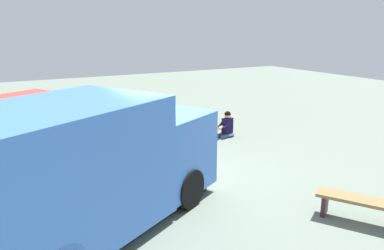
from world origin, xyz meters
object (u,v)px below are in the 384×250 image
(planter_flowering_far, at_px, (18,137))
(plaza_bench, at_px, (360,204))
(person_customer, at_px, (227,127))
(planter_flowering_near, at_px, (124,122))
(food_truck, at_px, (82,173))

(planter_flowering_far, bearing_deg, plaza_bench, 33.59)
(person_customer, distance_m, plaza_bench, 5.84)
(person_customer, relative_size, planter_flowering_near, 0.86)
(food_truck, bearing_deg, plaza_bench, 65.45)
(food_truck, relative_size, planter_flowering_near, 5.69)
(planter_flowering_near, distance_m, plaza_bench, 7.42)
(planter_flowering_near, relative_size, planter_flowering_far, 1.45)
(person_customer, xyz_separation_m, planter_flowering_far, (-1.80, -6.02, 0.04))
(food_truck, height_order, plaza_bench, food_truck)
(food_truck, relative_size, person_customer, 6.65)
(food_truck, relative_size, planter_flowering_far, 8.25)
(planter_flowering_near, bearing_deg, person_customer, 65.11)
(food_truck, xyz_separation_m, planter_flowering_near, (-5.12, 2.43, -0.58))
(food_truck, distance_m, planter_flowering_far, 5.62)
(person_customer, distance_m, planter_flowering_near, 3.30)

